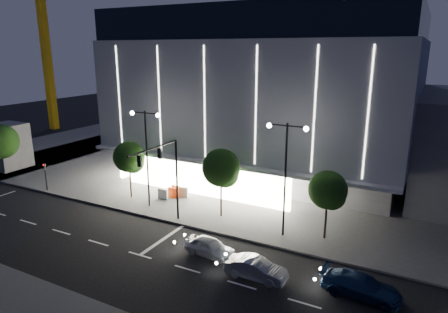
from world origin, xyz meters
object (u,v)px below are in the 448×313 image
car_third (361,286)px  street_lamp_west (146,145)px  traffic_mast (166,168)px  ped_signal_far (45,174)px  car_second (256,269)px  street_lamp_east (286,163)px  barrier_d (163,194)px  tree_left (129,159)px  barrier_b (183,192)px  tower_crane (46,10)px  tree_right (328,192)px  barrier_a (176,191)px  barrier_c (173,193)px  tree_mid (221,170)px  car_lead (209,247)px

car_third → street_lamp_west: bearing=78.1°
traffic_mast → ped_signal_far: (-16.00, 1.16, -3.14)m
street_lamp_west → car_second: bearing=-25.3°
street_lamp_east → barrier_d: bearing=171.2°
ped_signal_far → barrier_d: ped_signal_far is taller
tree_left → barrier_b: (4.48, 2.34, -3.38)m
street_lamp_east → tower_crane: 57.35m
tower_crane → tree_left: tower_crane is taller
tree_right → car_third: size_ratio=1.19×
car_third → barrier_a: car_third is taller
traffic_mast → car_second: size_ratio=1.77×
tree_left → barrier_c: bearing=24.7°
street_lamp_west → tree_right: 16.19m
tree_left → barrier_b: size_ratio=5.20×
car_third → barrier_c: car_third is taller
street_lamp_east → barrier_d: size_ratio=8.18×
street_lamp_east → car_third: 10.00m
traffic_mast → tree_mid: bearing=50.6°
barrier_b → barrier_d: size_ratio=1.00×
traffic_mast → barrier_c: (-3.22, 5.41, -4.38)m
car_lead → car_second: car_lead is taller
tower_crane → car_second: bearing=-28.9°
street_lamp_west → tree_left: (-2.97, 1.02, -1.92)m
barrier_d → barrier_b: bearing=47.0°
traffic_mast → barrier_b: bearing=112.5°
street_lamp_west → barrier_c: 6.03m
street_lamp_east → tower_crane: (-50.92, 22.00, 14.55)m
street_lamp_east → car_lead: size_ratio=2.33×
tree_right → car_third: tree_right is taller
tree_right → barrier_d: (-15.94, 0.98, -3.23)m
tree_left → barrier_a: tree_left is taller
tower_crane → barrier_d: 47.31m
tower_crane → barrier_b: size_ratio=29.09×
street_lamp_east → car_second: bearing=-85.9°
ped_signal_far → barrier_b: ped_signal_far is taller
street_lamp_west → barrier_b: 6.46m
barrier_d → tree_right: bearing=-0.3°
tower_crane → tree_left: size_ratio=5.59×
tower_crane → barrier_a: bearing=-25.8°
traffic_mast → barrier_b: size_ratio=6.43×
street_lamp_west → tree_left: street_lamp_west is taller
tree_left → tree_right: size_ratio=1.04×
car_third → barrier_b: (-18.19, 8.58, -0.02)m
tree_right → car_lead: tree_right is taller
car_second → barrier_b: size_ratio=3.62×
ped_signal_far → car_third: (31.70, -3.72, -1.21)m
car_lead → barrier_a: bearing=52.1°
barrier_c → car_third: bearing=-25.4°
car_lead → barrier_b: size_ratio=3.52×
street_lamp_east → street_lamp_west: bearing=180.0°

